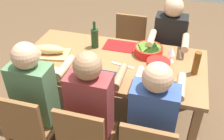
% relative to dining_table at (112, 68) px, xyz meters
% --- Properties ---
extents(ground_plane, '(8.00, 8.00, 0.00)m').
position_rel_dining_table_xyz_m(ground_plane, '(0.00, 0.00, -0.66)').
color(ground_plane, brown).
extents(dining_table, '(1.78, 0.90, 0.74)m').
position_rel_dining_table_xyz_m(dining_table, '(0.00, 0.00, 0.00)').
color(dining_table, olive).
rests_on(dining_table, ground_plane).
extents(chair_far_right, '(0.40, 0.40, 0.85)m').
position_rel_dining_table_xyz_m(chair_far_right, '(0.49, 0.77, -0.17)').
color(chair_far_right, brown).
rests_on(chair_far_right, ground_plane).
extents(diner_far_right, '(0.41, 0.53, 1.20)m').
position_rel_dining_table_xyz_m(diner_far_right, '(0.49, 0.59, 0.04)').
color(diner_far_right, '#2D2D38').
rests_on(diner_far_right, ground_plane).
extents(chair_near_left, '(0.40, 0.40, 0.85)m').
position_rel_dining_table_xyz_m(chair_near_left, '(-0.49, -0.77, -0.17)').
color(chair_near_left, brown).
rests_on(chair_near_left, ground_plane).
extents(diner_near_left, '(0.41, 0.53, 1.20)m').
position_rel_dining_table_xyz_m(diner_near_left, '(-0.49, -0.59, 0.04)').
color(diner_near_left, '#2D2D38').
rests_on(diner_near_left, ground_plane).
extents(chair_far_center, '(0.40, 0.40, 0.85)m').
position_rel_dining_table_xyz_m(chair_far_center, '(0.00, 0.77, -0.17)').
color(chair_far_center, brown).
rests_on(chair_far_center, ground_plane).
extents(diner_near_right, '(0.41, 0.53, 1.20)m').
position_rel_dining_table_xyz_m(diner_near_right, '(0.49, -0.59, 0.04)').
color(diner_near_right, '#2D2D38').
rests_on(diner_near_right, ground_plane).
extents(chair_near_center, '(0.40, 0.40, 0.85)m').
position_rel_dining_table_xyz_m(chair_near_center, '(0.00, -0.77, -0.17)').
color(chair_near_center, brown).
rests_on(chair_near_center, ground_plane).
extents(diner_near_center, '(0.41, 0.53, 1.20)m').
position_rel_dining_table_xyz_m(diner_near_center, '(0.00, -0.59, 0.04)').
color(diner_near_center, '#2D2D38').
rests_on(diner_near_center, ground_plane).
extents(serving_bowl_salad, '(0.28, 0.28, 0.08)m').
position_rel_dining_table_xyz_m(serving_bowl_salad, '(0.32, 0.21, 0.13)').
color(serving_bowl_salad, red).
rests_on(serving_bowl_salad, dining_table).
extents(serving_bowl_pasta, '(0.21, 0.21, 0.11)m').
position_rel_dining_table_xyz_m(serving_bowl_pasta, '(0.45, -0.05, 0.15)').
color(serving_bowl_pasta, red).
rests_on(serving_bowl_pasta, dining_table).
extents(cutting_board, '(0.43, 0.29, 0.02)m').
position_rel_dining_table_xyz_m(cutting_board, '(-0.63, -0.07, 0.09)').
color(cutting_board, tan).
rests_on(cutting_board, dining_table).
extents(bread_loaf, '(0.34, 0.17, 0.09)m').
position_rel_dining_table_xyz_m(bread_loaf, '(-0.63, -0.07, 0.15)').
color(bread_loaf, tan).
rests_on(bread_loaf, cutting_board).
extents(wine_bottle, '(0.08, 0.08, 0.29)m').
position_rel_dining_table_xyz_m(wine_bottle, '(-0.24, 0.21, 0.19)').
color(wine_bottle, '#193819').
rests_on(wine_bottle, dining_table).
extents(beer_bottle, '(0.06, 0.06, 0.22)m').
position_rel_dining_table_xyz_m(beer_bottle, '(0.77, 0.00, 0.19)').
color(beer_bottle, brown).
rests_on(beer_bottle, dining_table).
extents(wine_glass, '(0.08, 0.08, 0.17)m').
position_rel_dining_table_xyz_m(wine_glass, '(0.54, 0.13, 0.20)').
color(wine_glass, silver).
rests_on(wine_glass, dining_table).
extents(fork_far_right, '(0.04, 0.17, 0.01)m').
position_rel_dining_table_xyz_m(fork_far_right, '(0.63, 0.29, 0.09)').
color(fork_far_right, silver).
rests_on(fork_far_right, dining_table).
extents(placemat_far_center, '(0.32, 0.23, 0.01)m').
position_rel_dining_table_xyz_m(placemat_far_center, '(0.00, 0.29, 0.09)').
color(placemat_far_center, maroon).
rests_on(placemat_far_center, dining_table).
extents(placemat_near_right, '(0.32, 0.23, 0.01)m').
position_rel_dining_table_xyz_m(placemat_near_right, '(0.49, -0.29, 0.09)').
color(placemat_near_right, black).
rests_on(placemat_near_right, dining_table).
extents(placemat_near_center, '(0.32, 0.23, 0.01)m').
position_rel_dining_table_xyz_m(placemat_near_center, '(0.00, -0.29, 0.09)').
color(placemat_near_center, '#142333').
rests_on(placemat_near_center, dining_table).
extents(carving_knife, '(0.23, 0.07, 0.01)m').
position_rel_dining_table_xyz_m(carving_knife, '(0.12, -0.06, 0.09)').
color(carving_knife, silver).
rests_on(carving_knife, dining_table).
extents(napkin_stack, '(0.14, 0.14, 0.02)m').
position_rel_dining_table_xyz_m(napkin_stack, '(-0.49, -0.35, 0.10)').
color(napkin_stack, white).
rests_on(napkin_stack, dining_table).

